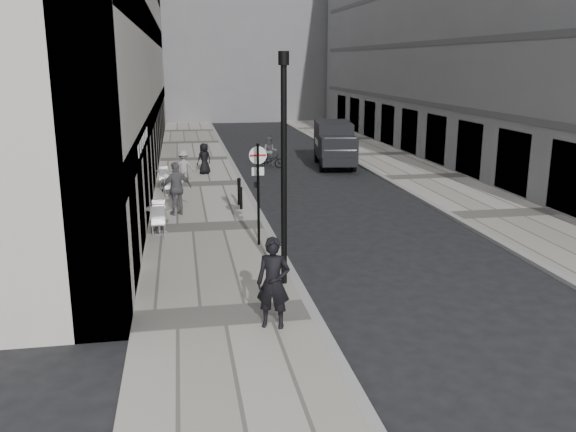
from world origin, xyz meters
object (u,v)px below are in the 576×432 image
Objects in this scene: lamppost at (284,159)px; cyclist at (270,156)px; panel_van at (334,142)px; walking_man at (273,283)px; sign_post at (258,180)px.

lamppost is 18.21m from cyclist.
panel_van reaches higher than cyclist.
walking_man is 6.13m from sign_post.
cyclist is (2.47, 14.42, -1.47)m from sign_post.
sign_post reaches higher than panel_van.
lamppost is at bearing -86.79° from cyclist.
sign_post is 14.70m from cyclist.
lamppost reaches higher than panel_van.
cyclist is at bearing 75.78° from sign_post.
walking_man is at bearing -99.89° from panel_van.
lamppost reaches higher than walking_man.
sign_post is 0.55× the size of lamppost.
panel_van is (6.51, 20.45, 0.24)m from walking_man.
sign_post is 3.66m from lamppost.
panel_van is at bearing 10.58° from cyclist.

